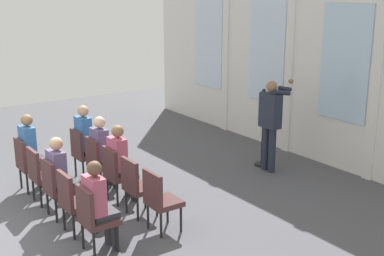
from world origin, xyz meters
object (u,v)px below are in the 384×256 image
object	(u,v)px
audience_r0_c1	(103,149)
audience_r1_c2	(61,173)
chair_r1_c4	(93,215)
audience_r1_c4	(99,201)
audience_r0_c0	(86,138)
chair_r1_c3	(73,199)
speaker	(271,119)
audience_r0_c2	(121,159)
audience_r1_c0	(31,148)
chair_r0_c0	(83,151)
chair_r0_c1	(99,160)
chair_r1_c0	(28,161)
chair_r0_c4	(159,197)
chair_r0_c2	(116,171)
mic_stand	(262,149)
chair_r0_c3	(137,183)
chair_r1_c2	(56,185)
chair_r1_c1	(41,172)

from	to	relation	value
audience_r0_c1	audience_r1_c2	distance (m)	1.22
chair_r1_c4	audience_r1_c4	xyz separation A→B (m)	(-0.00, 0.08, 0.18)
audience_r0_c0	chair_r1_c3	distance (m)	2.29
audience_r0_c0	chair_r1_c3	size ratio (longest dim) A/B	1.47
speaker	audience_r0_c2	distance (m)	3.05
audience_r1_c0	chair_r1_c4	distance (m)	2.67
chair_r0_c0	chair_r0_c1	distance (m)	0.67
audience_r0_c2	audience_r1_c2	distance (m)	1.03
audience_r0_c2	chair_r1_c0	distance (m)	1.74
chair_r0_c4	chair_r0_c2	bearing A→B (deg)	180.00
audience_r1_c0	audience_r0_c0	bearing A→B (deg)	90.00
audience_r1_c0	chair_r1_c4	xyz separation A→B (m)	(2.66, -0.08, -0.22)
mic_stand	chair_r0_c3	world-z (taller)	mic_stand
audience_r1_c0	chair_r1_c2	distance (m)	1.35
chair_r0_c3	chair_r1_c3	size ratio (longest dim) A/B	1.00
audience_r0_c1	audience_r1_c2	bearing A→B (deg)	-57.00
chair_r0_c4	chair_r1_c0	world-z (taller)	same
audience_r1_c0	audience_r0_c1	bearing A→B (deg)	57.12
speaker	mic_stand	size ratio (longest dim) A/B	1.13
audience_r0_c2	chair_r0_c4	distance (m)	1.35
chair_r0_c0	chair_r1_c2	world-z (taller)	same
mic_stand	chair_r1_c1	world-z (taller)	mic_stand
audience_r0_c1	audience_r0_c2	distance (m)	0.67
chair_r0_c1	chair_r1_c1	world-z (taller)	same
chair_r0_c4	chair_r1_c1	bearing A→B (deg)	-152.79
chair_r0_c4	audience_r1_c2	xyz separation A→B (m)	(-1.33, -0.94, 0.18)
audience_r0_c0	chair_r1_c2	xyz separation A→B (m)	(1.33, -1.10, -0.23)
audience_r1_c4	chair_r1_c3	bearing A→B (deg)	-172.85
audience_r0_c0	audience_r0_c2	distance (m)	1.33
chair_r0_c0	mic_stand	bearing A→B (deg)	66.72
chair_r0_c1	chair_r0_c4	world-z (taller)	same
chair_r0_c1	chair_r1_c2	size ratio (longest dim) A/B	1.00
chair_r0_c0	chair_r1_c3	size ratio (longest dim) A/B	1.00
chair_r0_c0	audience_r1_c2	size ratio (longest dim) A/B	0.73
mic_stand	chair_r0_c4	distance (m)	3.45
audience_r1_c0	audience_r1_c4	xyz separation A→B (m)	(2.66, 0.00, -0.04)
chair_r1_c0	chair_r1_c3	xyz separation A→B (m)	(2.00, 0.00, 0.00)
chair_r1_c4	chair_r1_c3	bearing A→B (deg)	180.00
chair_r1_c3	audience_r1_c4	size ratio (longest dim) A/B	0.73
chair_r0_c3	audience_r1_c2	world-z (taller)	audience_r1_c2
chair_r0_c0	audience_r1_c2	bearing A→B (deg)	-35.32
chair_r1_c0	audience_r1_c2	size ratio (longest dim) A/B	0.73
mic_stand	chair_r1_c2	size ratio (longest dim) A/B	1.65
audience_r1_c0	chair_r1_c0	bearing A→B (deg)	-90.00
audience_r0_c1	audience_r0_c2	xyz separation A→B (m)	(0.67, 0.00, -0.00)
chair_r0_c2	chair_r1_c2	world-z (taller)	same
chair_r0_c3	chair_r1_c2	world-z (taller)	same
mic_stand	chair_r0_c3	bearing A→B (deg)	-78.94
audience_r0_c0	chair_r0_c4	world-z (taller)	audience_r0_c0
chair_r0_c2	chair_r0_c3	distance (m)	0.67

